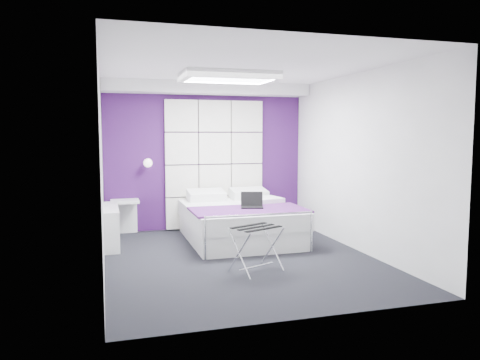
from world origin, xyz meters
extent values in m
plane|color=black|center=(0.00, 0.00, 0.00)|extent=(4.40, 4.40, 0.00)
plane|color=white|center=(0.00, 0.00, 2.60)|extent=(4.40, 4.40, 0.00)
plane|color=silver|center=(0.00, 2.20, 1.30)|extent=(3.60, 0.00, 3.60)
plane|color=silver|center=(-1.80, 0.00, 1.30)|extent=(0.00, 4.40, 4.40)
plane|color=silver|center=(1.80, 0.00, 1.30)|extent=(0.00, 4.40, 4.40)
cube|color=#38114C|center=(0.00, 2.19, 1.30)|extent=(3.58, 0.02, 2.58)
cube|color=white|center=(0.00, 1.95, 2.50)|extent=(3.58, 0.50, 0.20)
sphere|color=white|center=(-1.05, 2.06, 1.22)|extent=(0.15, 0.15, 0.15)
cube|color=white|center=(-1.69, 1.30, 0.30)|extent=(0.22, 1.20, 0.60)
cube|color=white|center=(0.31, 1.08, 0.15)|extent=(1.63, 2.03, 0.30)
cube|color=white|center=(0.31, 1.08, 0.43)|extent=(1.67, 2.07, 0.25)
cube|color=#4B185A|center=(0.31, 0.57, 0.57)|extent=(1.73, 0.91, 0.03)
cube|color=white|center=(-1.45, 2.02, 0.57)|extent=(0.47, 0.37, 0.05)
cube|color=black|center=(0.03, -0.63, 0.56)|extent=(0.57, 0.42, 0.01)
cube|color=black|center=(0.39, 0.67, 0.60)|extent=(0.34, 0.23, 0.02)
cube|color=black|center=(0.39, 0.78, 0.72)|extent=(0.34, 0.01, 0.22)
camera|label=1|loc=(-1.77, -6.07, 1.72)|focal=35.00mm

